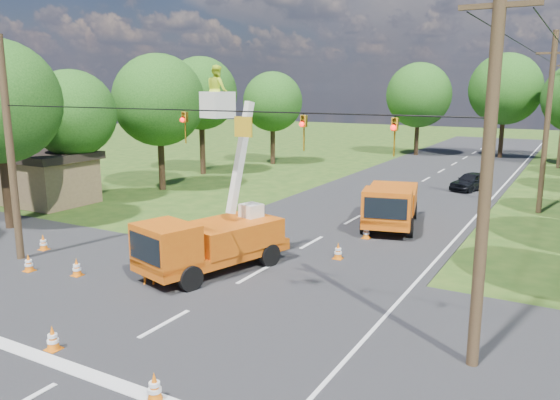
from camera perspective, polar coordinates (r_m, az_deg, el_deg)
The scene contains 27 objects.
ground at distance 34.03m, azimuth 10.75°, elevation -0.37°, with size 140.00×140.00×0.00m, color #244715.
road_main at distance 34.03m, azimuth 10.75°, elevation -0.37°, with size 12.00×100.00×0.06m, color black.
road_cross at distance 18.56m, azimuth -7.82°, elevation -10.57°, with size 56.00×10.00×0.07m, color black.
stop_bar at distance 15.16m, azimuth -20.26°, elevation -16.57°, with size 9.00×0.45×0.02m, color silver.
edge_line at distance 32.74m, azimuth 20.06°, elevation -1.36°, with size 0.12×90.00×0.02m, color silver.
bucket_truck at distance 20.91m, azimuth -7.24°, elevation -3.17°, with size 3.78×6.39×7.80m.
second_truck at distance 28.10m, azimuth 11.47°, elevation -0.45°, with size 3.60×6.48×2.30m.
ground_worker at distance 20.21m, azimuth -13.59°, elevation -6.22°, with size 0.65×0.43×1.79m, color orange.
distant_car at distance 39.90m, azimuth 19.33°, elevation 1.86°, with size 1.49×3.71×1.26m, color black.
traffic_cone_0 at distance 16.36m, azimuth -22.66°, elevation -13.20°, with size 0.38×0.38×0.71m.
traffic_cone_1 at distance 13.32m, azimuth -12.98°, elevation -18.52°, with size 0.38×0.38×0.71m.
traffic_cone_2 at distance 22.75m, azimuth 6.09°, elevation -5.33°, with size 0.38×0.38×0.71m.
traffic_cone_3 at distance 25.93m, azimuth 9.00°, elevation -3.28°, with size 0.38×0.38×0.71m.
traffic_cone_4 at distance 22.02m, azimuth -20.48°, elevation -6.61°, with size 0.38×0.38×0.71m.
traffic_cone_5 at distance 23.26m, azimuth -24.78°, elevation -6.00°, with size 0.38×0.38×0.71m.
traffic_cone_6 at distance 25.98m, azimuth -23.49°, elevation -4.10°, with size 0.38×0.38×0.71m.
pole_right_near at distance 13.88m, azimuth 20.82°, elevation 3.10°, with size 1.80×0.30×10.00m.
pole_right_mid at distance 33.71m, azimuth 26.14°, elevation 7.31°, with size 1.80×0.30×10.00m.
pole_left at distance 24.32m, azimuth -26.36°, elevation 4.60°, with size 0.30×0.30×9.00m.
signal_span at distance 15.96m, azimuth -1.98°, elevation 7.67°, with size 18.00×0.29×1.07m.
shed at distance 36.17m, azimuth -23.22°, elevation 2.20°, with size 5.50×4.50×3.15m.
tree_left_c at distance 35.25m, azimuth -20.92°, elevation 8.41°, with size 5.20×5.20×8.06m.
tree_left_d at distance 38.33m, azimuth -12.55°, elevation 10.13°, with size 6.20×6.20×9.24m.
tree_left_e at distance 44.87m, azimuth -8.27°, elevation 10.94°, with size 5.80×5.80×9.41m.
tree_left_f at distance 50.43m, azimuth -0.77°, elevation 10.22°, with size 5.40×5.40×8.40m.
tree_far_a at distance 58.69m, azimuth 14.30°, elevation 10.57°, with size 6.60×6.60×9.50m.
tree_far_b at distance 59.08m, azimuth 22.48°, elevation 10.66°, with size 7.00×7.00×10.32m.
Camera 1 is at (10.50, -11.60, 7.00)m, focal length 35.00 mm.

